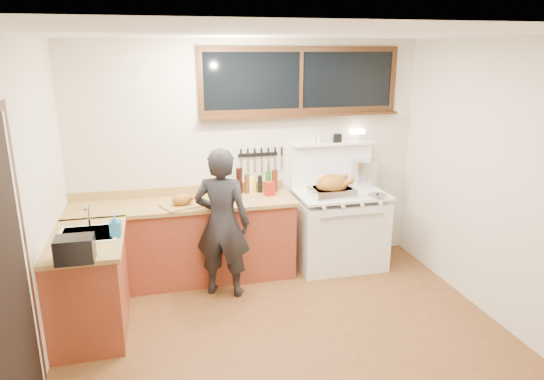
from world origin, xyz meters
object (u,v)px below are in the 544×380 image
object	(u,v)px
vintage_stove	(339,227)
man	(222,223)
cutting_board	(183,201)
roast_turkey	(332,187)

from	to	relation	value
vintage_stove	man	world-z (taller)	vintage_stove
vintage_stove	cutting_board	world-z (taller)	vintage_stove
vintage_stove	cutting_board	size ratio (longest dim) A/B	3.22
vintage_stove	cutting_board	bearing A→B (deg)	-176.98
man	roast_turkey	world-z (taller)	man
man	roast_turkey	xyz separation A→B (m)	(1.28, 0.26, 0.22)
roast_turkey	man	bearing A→B (deg)	-168.50
man	cutting_board	bearing A→B (deg)	141.31
cutting_board	roast_turkey	world-z (taller)	roast_turkey
man	roast_turkey	bearing A→B (deg)	11.50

